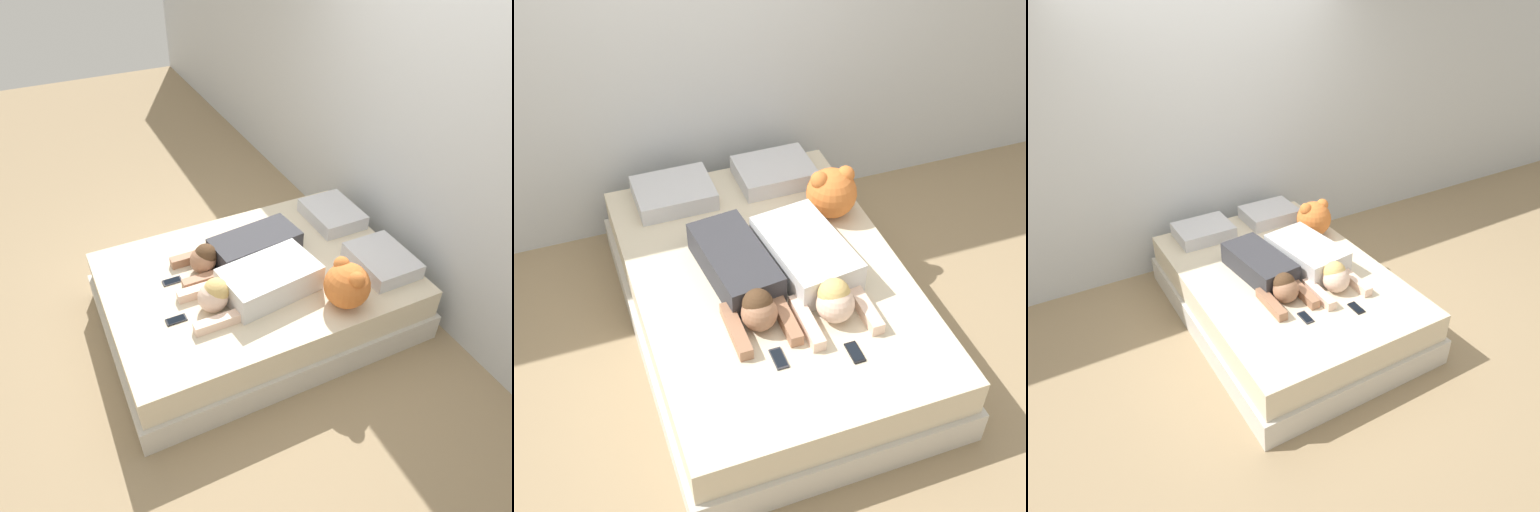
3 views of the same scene
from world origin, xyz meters
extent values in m
plane|color=#9E8460|center=(0.00, 0.00, 0.00)|extent=(12.00, 12.00, 0.00)
cube|color=silver|center=(0.00, 1.25, 1.30)|extent=(12.00, 0.06, 2.60)
cube|color=beige|center=(0.00, 0.00, 0.11)|extent=(1.55, 2.21, 0.22)
cube|color=beige|center=(0.00, 0.00, 0.33)|extent=(1.49, 2.15, 0.23)
cube|color=silver|center=(-0.34, 0.85, 0.51)|extent=(0.48, 0.38, 0.12)
cube|color=silver|center=(0.34, 0.85, 0.51)|extent=(0.48, 0.38, 0.12)
cube|color=#333338|center=(-0.18, 0.08, 0.54)|extent=(0.39, 0.68, 0.18)
sphere|color=#A37051|center=(-0.18, -0.34, 0.54)|extent=(0.19, 0.19, 0.19)
sphere|color=#4C331E|center=(-0.18, -0.31, 0.59)|extent=(0.16, 0.16, 0.16)
cube|color=#A37051|center=(-0.31, -0.36, 0.48)|extent=(0.07, 0.36, 0.07)
cube|color=#A37051|center=(-0.04, -0.36, 0.48)|extent=(0.07, 0.36, 0.07)
cube|color=silver|center=(0.21, 0.00, 0.55)|extent=(0.46, 0.69, 0.20)
sphere|color=beige|center=(0.21, -0.41, 0.55)|extent=(0.20, 0.20, 0.20)
sphere|color=#D8B266|center=(0.21, -0.39, 0.60)|extent=(0.17, 0.17, 0.17)
cube|color=beige|center=(0.05, -0.43, 0.48)|extent=(0.07, 0.36, 0.07)
cube|color=beige|center=(0.38, -0.43, 0.48)|extent=(0.07, 0.36, 0.07)
cube|color=#2D2D33|center=(-0.16, -0.58, 0.45)|extent=(0.06, 0.14, 0.01)
cube|color=black|center=(-0.16, -0.58, 0.46)|extent=(0.05, 0.12, 0.00)
cube|color=black|center=(0.21, -0.67, 0.45)|extent=(0.06, 0.14, 0.01)
cube|color=black|center=(0.21, -0.67, 0.46)|extent=(0.05, 0.12, 0.00)
sphere|color=orange|center=(0.54, 0.40, 0.60)|extent=(0.31, 0.31, 0.31)
sphere|color=orange|center=(0.46, 0.40, 0.72)|extent=(0.11, 0.11, 0.11)
sphere|color=orange|center=(0.63, 0.40, 0.72)|extent=(0.11, 0.11, 0.11)
camera|label=1|loc=(2.47, -1.18, 2.80)|focal=35.00mm
camera|label=2|loc=(-0.98, -2.71, 3.22)|focal=50.00mm
camera|label=3|loc=(-1.67, -2.88, 2.67)|focal=35.00mm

